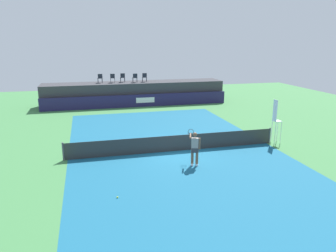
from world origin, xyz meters
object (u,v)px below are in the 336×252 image
Objects in this scene: spectator_chair_center at (123,77)px; net_post_near at (63,152)px; tennis_player at (195,148)px; spectator_chair_left at (113,78)px; spectator_chair_right at (135,77)px; umpire_chair at (276,118)px; net_post_far at (270,135)px; spectator_chair_far_left at (100,78)px; tennis_ball at (117,197)px; spectator_chair_far_right at (144,77)px.

spectator_chair_center reaches higher than net_post_near.
spectator_chair_left is at bearing 98.18° from tennis_player.
umpire_chair is (6.50, -14.99, -1.11)m from spectator_chair_right.
spectator_chair_left is 1.00× the size of spectator_chair_right.
spectator_chair_center is 17.29m from net_post_far.
spectator_chair_left is 16.05m from net_post_near.
net_post_far is at bearing -179.95° from umpire_chair.
spectator_chair_far_left is at bearing 121.70° from net_post_far.
net_post_near is at bearing -108.09° from spectator_chair_center.
tennis_ball is at bearing -94.73° from spectator_chair_left.
net_post_far is at bearing 27.02° from tennis_ball.
tennis_player is at bearing -158.54° from umpire_chair.
spectator_chair_far_left is 18.39m from umpire_chair.
spectator_chair_far_left is 1.00× the size of spectator_chair_left.
net_post_far is 11.27m from tennis_ball.
net_post_far is at bearing 22.57° from tennis_player.
net_post_near is (-5.06, -15.50, -2.19)m from spectator_chair_center.
tennis_ball is (-2.70, -20.62, -2.66)m from spectator_chair_center.
net_post_far is (9.55, -15.47, -2.19)m from spectator_chair_far_left.
spectator_chair_left reaches higher than tennis_ball.
spectator_chair_right is (1.17, -0.51, 0.00)m from spectator_chair_center.
spectator_chair_left is 1.01m from spectator_chair_center.
umpire_chair is at bearing -66.56° from spectator_chair_right.
spectator_chair_left is 13.06× the size of tennis_ball.
spectator_chair_center is at bearing 172.16° from spectator_chair_far_right.
spectator_chair_center is 0.50× the size of tennis_player.
spectator_chair_right is 17.49m from tennis_player.
spectator_chair_far_left is at bearing 88.65° from tennis_ball.
spectator_chair_center is at bearing 7.13° from spectator_chair_left.
net_post_near reaches higher than tennis_ball.
tennis_ball is (-4.87, -20.32, -2.66)m from spectator_chair_far_right.
spectator_chair_right is 13.06× the size of tennis_ball.
spectator_chair_far_right is at bearing -7.84° from spectator_chair_center.
umpire_chair is at bearing -63.68° from spectator_chair_center.
net_post_far is (6.17, -14.99, -2.19)m from spectator_chair_right.
tennis_ball is (-0.48, -20.58, -2.66)m from spectator_chair_far_left.
spectator_chair_left is at bearing 75.21° from net_post_near.
net_post_near is at bearing 160.04° from tennis_player.
tennis_ball is at bearing -147.47° from tennis_player.
net_post_far is (-0.33, -0.00, -1.09)m from umpire_chair.
net_post_near is at bearing -115.45° from spectator_chair_far_right.
spectator_chair_right is (2.17, -0.38, 0.00)m from spectator_chair_left.
net_post_near is (-4.06, -15.38, -2.19)m from spectator_chair_left.
umpire_chair is 2.76× the size of net_post_near.
spectator_chair_far_left reaches higher than umpire_chair.
spectator_chair_far_left is 3.42m from spectator_chair_right.
umpire_chair reaches higher than net_post_near.
spectator_chair_left is at bearing 85.27° from tennis_ball.
spectator_chair_far_right reaches higher than net_post_far.
spectator_chair_right is 0.50× the size of tennis_player.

